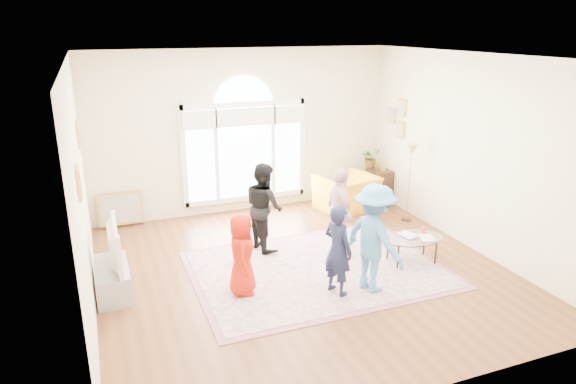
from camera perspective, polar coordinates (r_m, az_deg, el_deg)
name	(u,v)px	position (r m, az deg, el deg)	size (l,w,h in m)	color
ground	(302,270)	(8.01, 1.57, -8.67)	(6.00, 6.00, 0.00)	#5B3219
room_shell	(247,135)	(10.03, -4.58, 6.32)	(6.00, 6.00, 6.00)	beige
area_rug	(317,269)	(8.03, 3.28, -8.55)	(3.60, 2.60, 0.02)	#C3AF97
rug_border	(317,269)	(8.03, 3.28, -8.58)	(3.80, 2.80, 0.01)	#9B5969
tv_console	(113,280)	(7.68, -18.91, -9.21)	(0.45, 1.00, 0.42)	#9A9DA3
television	(109,245)	(7.47, -19.25, -5.63)	(0.17, 1.08, 0.62)	black
coffee_table	(412,239)	(8.34, 13.66, -5.08)	(1.08, 0.77, 0.54)	silver
armchair	(347,193)	(10.45, 6.55, -0.14)	(1.11, 0.97, 0.72)	gold
side_cabinet	(379,186)	(11.07, 10.08, 0.70)	(0.40, 0.50, 0.70)	black
floor_lamp	(411,156)	(9.84, 13.53, 3.93)	(0.32, 0.32, 1.51)	black
plant_pedestal	(369,183)	(11.25, 9.03, 1.04)	(0.20, 0.20, 0.70)	white
potted_plant	(371,157)	(11.10, 9.17, 3.82)	(0.38, 0.33, 0.42)	#33722D
leaning_picture	(122,226)	(10.16, -17.91, -3.63)	(0.80, 0.05, 0.62)	tan
child_red	(242,254)	(7.13, -5.15, -6.91)	(0.57, 0.37, 1.17)	red
child_navy	(338,250)	(7.11, 5.56, -6.43)	(0.47, 0.31, 1.29)	#171D39
child_black	(264,206)	(8.46, -2.68, -1.62)	(0.71, 0.56, 1.47)	black
child_pink	(340,211)	(8.32, 5.81, -2.16)	(0.84, 0.35, 1.44)	#ECA5B7
child_blue	(374,238)	(7.21, 9.56, -5.09)	(1.01, 0.58, 1.56)	#498CCA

